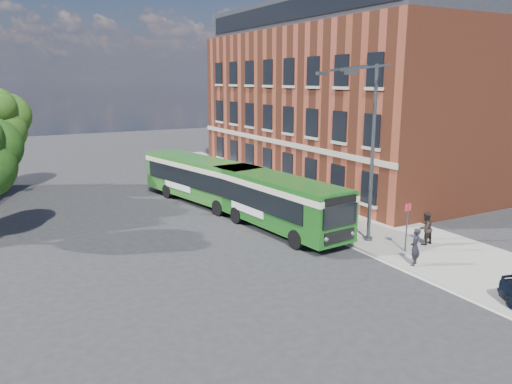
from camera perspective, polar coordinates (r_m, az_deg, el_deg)
ground at (r=25.27m, az=0.65°, el=-6.36°), size 120.00×120.00×0.00m
pavement at (r=35.31m, az=4.18°, el=-0.70°), size 6.00×48.00×0.15m
kerb_line at (r=33.81m, az=-0.17°, el=-1.39°), size 0.12×48.00×0.01m
brick_office at (r=41.70m, az=9.53°, el=10.80°), size 12.10×26.00×14.20m
street_lamp at (r=25.29m, az=12.57°, el=4.53°), size 2.96×2.38×9.00m
bus_stop_sign at (r=24.93m, az=16.86°, el=-3.56°), size 0.35×0.08×2.52m
bus_front at (r=27.75m, az=2.31°, el=-0.68°), size 3.56×10.46×3.02m
bus_rear at (r=34.16m, az=-6.29°, el=1.82°), size 4.62×11.14×3.02m
pedestrian_a at (r=23.37m, az=17.72°, el=-6.00°), size 0.75×0.69×1.71m
pedestrian_b at (r=26.42m, az=18.80°, el=-3.94°), size 0.87×0.70×1.69m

